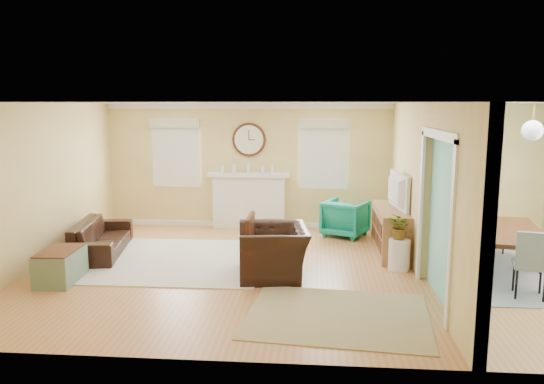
# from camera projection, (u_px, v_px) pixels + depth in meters

# --- Properties ---
(floor) EXTENTS (9.00, 9.00, 0.00)m
(floor) POSITION_uv_depth(u_px,v_px,m) (322.00, 272.00, 8.25)
(floor) COLOR #AD7246
(floor) RESTS_ON ground
(wall_back) EXTENTS (9.00, 0.02, 2.60)m
(wall_back) POSITION_uv_depth(u_px,v_px,m) (321.00, 166.00, 10.98)
(wall_back) COLOR tan
(wall_back) RESTS_ON ground
(wall_front) EXTENTS (9.00, 0.02, 2.60)m
(wall_front) POSITION_uv_depth(u_px,v_px,m) (326.00, 239.00, 5.09)
(wall_front) COLOR tan
(wall_front) RESTS_ON ground
(wall_left) EXTENTS (0.02, 6.00, 2.60)m
(wall_left) POSITION_uv_depth(u_px,v_px,m) (38.00, 186.00, 8.40)
(wall_left) COLOR tan
(wall_left) RESTS_ON ground
(ceiling) EXTENTS (9.00, 6.00, 0.02)m
(ceiling) POSITION_uv_depth(u_px,v_px,m) (324.00, 103.00, 7.82)
(ceiling) COLOR white
(ceiling) RESTS_ON wall_back
(partition) EXTENTS (0.17, 6.00, 2.60)m
(partition) POSITION_uv_depth(u_px,v_px,m) (421.00, 184.00, 8.18)
(partition) COLOR tan
(partition) RESTS_ON ground
(fireplace) EXTENTS (1.70, 0.30, 1.17)m
(fireplace) POSITION_uv_depth(u_px,v_px,m) (249.00, 200.00, 11.10)
(fireplace) COLOR white
(fireplace) RESTS_ON ground
(wall_clock) EXTENTS (0.70, 0.07, 0.70)m
(wall_clock) POSITION_uv_depth(u_px,v_px,m) (249.00, 140.00, 10.98)
(wall_clock) COLOR #4E2412
(wall_clock) RESTS_ON wall_back
(window_left) EXTENTS (1.05, 0.13, 1.42)m
(window_left) POSITION_uv_depth(u_px,v_px,m) (176.00, 148.00, 11.13)
(window_left) COLOR white
(window_left) RESTS_ON wall_back
(window_right) EXTENTS (1.05, 0.13, 1.42)m
(window_right) POSITION_uv_depth(u_px,v_px,m) (324.00, 149.00, 10.87)
(window_right) COLOR white
(window_right) RESTS_ON wall_back
(pendant) EXTENTS (0.30, 0.30, 0.55)m
(pendant) POSITION_uv_depth(u_px,v_px,m) (532.00, 131.00, 7.64)
(pendant) COLOR gold
(pendant) RESTS_ON ceiling
(rug_cream) EXTENTS (3.10, 2.69, 0.02)m
(rug_cream) POSITION_uv_depth(u_px,v_px,m) (171.00, 260.00, 8.85)
(rug_cream) COLOR beige
(rug_cream) RESTS_ON floor
(rug_jute) EXTENTS (2.38, 2.02, 0.01)m
(rug_jute) POSITION_uv_depth(u_px,v_px,m) (338.00, 315.00, 6.53)
(rug_jute) COLOR tan
(rug_jute) RESTS_ON floor
(rug_grey) EXTENTS (2.43, 3.04, 0.01)m
(rug_grey) POSITION_uv_depth(u_px,v_px,m) (504.00, 272.00, 8.24)
(rug_grey) COLOR slate
(rug_grey) RESTS_ON floor
(sofa) EXTENTS (1.08, 2.05, 0.57)m
(sofa) POSITION_uv_depth(u_px,v_px,m) (101.00, 237.00, 9.24)
(sofa) COLOR black
(sofa) RESTS_ON floor
(eames_chair) EXTENTS (1.17, 1.30, 0.76)m
(eames_chair) POSITION_uv_depth(u_px,v_px,m) (273.00, 251.00, 8.01)
(eames_chair) COLOR black
(eames_chair) RESTS_ON floor
(green_chair) EXTENTS (1.04, 1.05, 0.72)m
(green_chair) POSITION_uv_depth(u_px,v_px,m) (346.00, 218.00, 10.43)
(green_chair) COLOR #1E7F68
(green_chair) RESTS_ON floor
(trunk) EXTENTS (0.55, 0.85, 0.48)m
(trunk) POSITION_uv_depth(u_px,v_px,m) (60.00, 266.00, 7.76)
(trunk) COLOR slate
(trunk) RESTS_ON floor
(credenza) EXTENTS (0.56, 1.64, 0.80)m
(credenza) POSITION_uv_depth(u_px,v_px,m) (392.00, 231.00, 9.21)
(credenza) COLOR #9E6F3E
(credenza) RESTS_ON floor
(tv) EXTENTS (0.27, 1.08, 0.62)m
(tv) POSITION_uv_depth(u_px,v_px,m) (393.00, 191.00, 9.10)
(tv) COLOR black
(tv) RESTS_ON credenza
(garden_stool) EXTENTS (0.34, 0.34, 0.49)m
(garden_stool) POSITION_uv_depth(u_px,v_px,m) (399.00, 255.00, 8.31)
(garden_stool) COLOR white
(garden_stool) RESTS_ON floor
(potted_plant) EXTENTS (0.46, 0.48, 0.41)m
(potted_plant) POSITION_uv_depth(u_px,v_px,m) (400.00, 226.00, 8.24)
(potted_plant) COLOR #337F33
(potted_plant) RESTS_ON garden_stool
(dining_table) EXTENTS (1.37, 2.09, 0.68)m
(dining_table) POSITION_uv_depth(u_px,v_px,m) (506.00, 251.00, 8.18)
(dining_table) COLOR #4E2412
(dining_table) RESTS_ON floor
(dining_chair_n) EXTENTS (0.53, 0.53, 0.99)m
(dining_chair_n) POSITION_uv_depth(u_px,v_px,m) (490.00, 220.00, 9.24)
(dining_chair_n) COLOR slate
(dining_chair_n) RESTS_ON floor
(dining_chair_s) EXTENTS (0.50, 0.50, 0.94)m
(dining_chair_s) POSITION_uv_depth(u_px,v_px,m) (531.00, 258.00, 7.08)
(dining_chair_s) COLOR slate
(dining_chair_s) RESTS_ON floor
(dining_chair_w) EXTENTS (0.48, 0.48, 1.04)m
(dining_chair_w) POSITION_uv_depth(u_px,v_px,m) (458.00, 233.00, 8.20)
(dining_chair_w) COLOR white
(dining_chair_w) RESTS_ON floor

